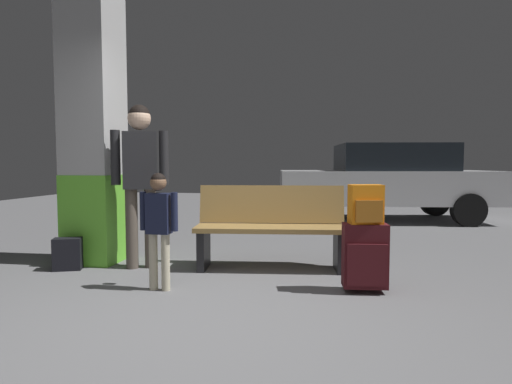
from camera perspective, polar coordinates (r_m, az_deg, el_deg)
The scene contains 9 objects.
ground_plane at distance 6.95m, azimuth 2.10°, elevation -5.95°, with size 18.00×18.00×0.10m, color slate.
structural_pillar at distance 5.21m, azimuth -20.91°, elevation 7.66°, with size 0.57×0.57×3.02m.
bench at distance 4.61m, azimuth 2.01°, elevation -4.74°, with size 1.64×0.68×0.89m.
suitcase at distance 3.88m, azimuth 14.36°, elevation -8.29°, with size 0.40×0.26×0.60m.
backpack_bright at distance 3.81m, azimuth 14.49°, elevation -1.66°, with size 0.31×0.24×0.34m.
child at distance 3.87m, azimuth -12.88°, elevation -3.45°, with size 0.36×0.21×1.05m.
adult at distance 4.72m, azimuth -15.23°, elevation 3.12°, with size 0.56×0.32×1.75m.
backpack_dark_floor at distance 4.99m, azimuth -23.87°, elevation -7.61°, with size 0.32×0.27×0.34m.
parked_car_near at distance 8.86m, azimuth 17.04°, elevation 1.55°, with size 4.28×2.20×1.51m.
Camera 1 is at (0.86, -2.79, 1.12)m, focal length 29.91 mm.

